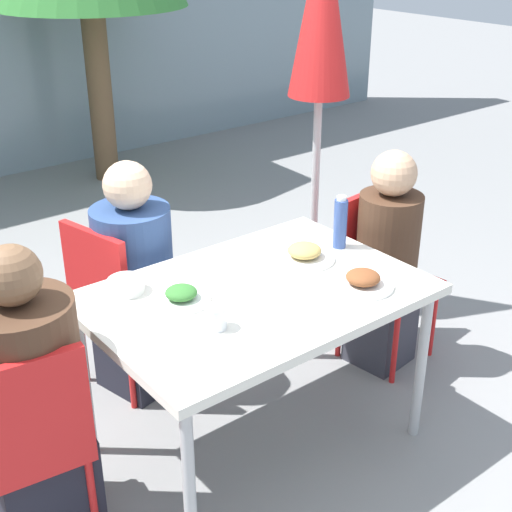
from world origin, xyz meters
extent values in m
plane|color=gray|center=(0.00, 0.00, 0.00)|extent=(24.00, 24.00, 0.00)
cube|color=silver|center=(0.00, 0.00, 0.73)|extent=(1.29, 0.89, 0.04)
cylinder|color=#B7B7B7|center=(-0.59, -0.39, 0.36)|extent=(0.04, 0.04, 0.71)
cylinder|color=#B7B7B7|center=(0.59, -0.39, 0.36)|extent=(0.04, 0.04, 0.71)
cylinder|color=#B7B7B7|center=(-0.59, 0.39, 0.36)|extent=(0.04, 0.04, 0.71)
cylinder|color=#B7B7B7|center=(0.59, 0.39, 0.36)|extent=(0.04, 0.04, 0.71)
cube|color=red|center=(-0.95, 0.11, 0.42)|extent=(0.45, 0.45, 0.04)
cube|color=red|center=(-0.97, -0.07, 0.65)|extent=(0.40, 0.08, 0.42)
cylinder|color=red|center=(-0.76, 0.26, 0.20)|extent=(0.03, 0.03, 0.40)
cylinder|color=red|center=(-0.80, -0.07, 0.20)|extent=(0.03, 0.03, 0.40)
cube|color=black|center=(-0.90, 0.11, 0.22)|extent=(0.37, 0.37, 0.44)
cylinder|color=#472D1E|center=(-0.90, 0.11, 0.70)|extent=(0.37, 0.37, 0.52)
sphere|color=brown|center=(-0.90, 0.11, 1.06)|extent=(0.20, 0.20, 0.20)
cube|color=red|center=(0.95, 0.12, 0.42)|extent=(0.45, 0.45, 0.04)
cube|color=red|center=(0.92, 0.30, 0.65)|extent=(0.40, 0.09, 0.42)
cylinder|color=red|center=(1.14, -0.03, 0.20)|extent=(0.03, 0.03, 0.40)
cylinder|color=red|center=(0.80, -0.07, 0.20)|extent=(0.03, 0.03, 0.40)
cylinder|color=red|center=(1.09, 0.31, 0.20)|extent=(0.03, 0.03, 0.40)
cylinder|color=red|center=(0.76, 0.27, 0.20)|extent=(0.03, 0.03, 0.40)
cube|color=#383842|center=(0.90, 0.12, 0.22)|extent=(0.30, 0.30, 0.44)
cylinder|color=#472D1E|center=(0.90, 0.12, 0.67)|extent=(0.30, 0.30, 0.47)
sphere|color=tan|center=(0.90, 0.12, 1.01)|extent=(0.21, 0.21, 0.21)
cube|color=red|center=(-0.17, 0.75, 0.42)|extent=(0.48, 0.48, 0.04)
cube|color=red|center=(-0.35, 0.71, 0.65)|extent=(0.12, 0.40, 0.42)
cylinder|color=red|center=(-0.04, 0.95, 0.20)|extent=(0.03, 0.03, 0.40)
cylinder|color=red|center=(0.03, 0.62, 0.20)|extent=(0.03, 0.03, 0.40)
cylinder|color=red|center=(-0.37, 0.88, 0.20)|extent=(0.03, 0.03, 0.40)
cylinder|color=red|center=(-0.30, 0.54, 0.20)|extent=(0.03, 0.03, 0.40)
cube|color=black|center=(-0.16, 0.70, 0.22)|extent=(0.39, 0.39, 0.44)
cylinder|color=navy|center=(-0.16, 0.70, 0.68)|extent=(0.36, 0.36, 0.48)
sphere|color=beige|center=(-0.16, 0.70, 1.03)|extent=(0.22, 0.22, 0.22)
cylinder|color=#333333|center=(1.01, 0.76, 0.03)|extent=(0.36, 0.36, 0.05)
cylinder|color=#BCBCBC|center=(1.01, 0.76, 1.07)|extent=(0.04, 0.04, 2.14)
cone|color=red|center=(1.01, 0.76, 1.69)|extent=(0.32, 0.32, 0.90)
cylinder|color=white|center=(-0.28, 0.11, 0.76)|extent=(0.22, 0.22, 0.01)
ellipsoid|color=#33702D|center=(-0.28, 0.11, 0.79)|extent=(0.12, 0.12, 0.05)
cylinder|color=white|center=(0.35, -0.24, 0.76)|extent=(0.25, 0.25, 0.01)
ellipsoid|color=brown|center=(0.35, -0.24, 0.80)|extent=(0.14, 0.14, 0.05)
cylinder|color=white|center=(0.33, 0.09, 0.76)|extent=(0.26, 0.26, 0.01)
ellipsoid|color=tan|center=(0.33, 0.09, 0.80)|extent=(0.14, 0.14, 0.06)
cylinder|color=#334C8E|center=(0.54, 0.09, 0.86)|extent=(0.06, 0.06, 0.22)
cylinder|color=white|center=(0.54, 0.09, 0.98)|extent=(0.04, 0.04, 0.02)
cylinder|color=white|center=(-0.29, -0.13, 0.80)|extent=(0.08, 0.08, 0.09)
cylinder|color=white|center=(-0.40, 0.31, 0.78)|extent=(0.14, 0.14, 0.05)
cylinder|color=brown|center=(1.12, 3.53, 0.71)|extent=(0.20, 0.20, 1.43)
camera|label=1|loc=(-1.52, -1.93, 2.09)|focal=50.00mm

